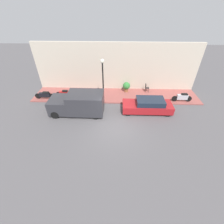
{
  "coord_description": "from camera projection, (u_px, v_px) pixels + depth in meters",
  "views": [
    {
      "loc": [
        -8.95,
        -0.07,
        8.01
      ],
      "look_at": [
        1.21,
        0.27,
        0.6
      ],
      "focal_mm": 24.0,
      "sensor_mm": 36.0,
      "label": 1
    }
  ],
  "objects": [
    {
      "name": "delivery_van",
      "position": [
        78.0,
        103.0,
        13.02
      ],
      "size": [
        2.08,
        4.66,
        1.91
      ],
      "color": "#2D2D33",
      "rests_on": "ground_plane"
    },
    {
      "name": "scooter_silver",
      "position": [
        182.0,
        97.0,
        14.62
      ],
      "size": [
        0.3,
        1.93,
        0.86
      ],
      "color": "#B7B7BF",
      "rests_on": "sidewalk"
    },
    {
      "name": "streetlamp",
      "position": [
        103.0,
        74.0,
        13.18
      ],
      "size": [
        0.37,
        0.37,
        4.15
      ],
      "color": "black",
      "rests_on": "sidewalk"
    },
    {
      "name": "motorcycle_red",
      "position": [
        64.0,
        94.0,
        15.2
      ],
      "size": [
        0.3,
        1.79,
        0.84
      ],
      "color": "#B21E1E",
      "rests_on": "sidewalk"
    },
    {
      "name": "motorcycle_black",
      "position": [
        45.0,
        95.0,
        15.06
      ],
      "size": [
        0.3,
        2.03,
        0.77
      ],
      "color": "black",
      "rests_on": "sidewalk"
    },
    {
      "name": "cafe_chair",
      "position": [
        146.0,
        87.0,
        16.25
      ],
      "size": [
        0.4,
        0.4,
        0.92
      ],
      "color": "#262626",
      "rests_on": "sidewalk"
    },
    {
      "name": "parked_car",
      "position": [
        148.0,
        106.0,
        13.34
      ],
      "size": [
        1.64,
        4.37,
        1.28
      ],
      "color": "maroon",
      "rests_on": "ground_plane"
    },
    {
      "name": "potted_plant",
      "position": [
        126.0,
        86.0,
        16.16
      ],
      "size": [
        0.78,
        0.78,
        1.08
      ],
      "color": "brown",
      "rests_on": "sidewalk"
    },
    {
      "name": "ground_plane",
      "position": [
        115.0,
        127.0,
        11.95
      ],
      "size": [
        60.0,
        60.0,
        0.0
      ],
      "primitive_type": "plane",
      "color": "#514F51"
    },
    {
      "name": "motorcycle_blue",
      "position": [
        85.0,
        95.0,
        15.11
      ],
      "size": [
        0.3,
        2.06,
        0.79
      ],
      "color": "navy",
      "rests_on": "sidewalk"
    },
    {
      "name": "sidewalk",
      "position": [
        116.0,
        95.0,
        15.95
      ],
      "size": [
        3.04,
        17.07,
        0.11
      ],
      "color": "#934C47",
      "rests_on": "ground_plane"
    },
    {
      "name": "building_facade",
      "position": [
        116.0,
        67.0,
        15.85
      ],
      "size": [
        0.3,
        17.07,
        5.02
      ],
      "color": "beige",
      "rests_on": "ground_plane"
    }
  ]
}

